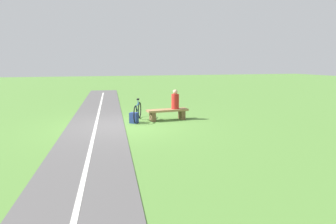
% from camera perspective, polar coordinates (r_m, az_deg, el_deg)
% --- Properties ---
extents(ground_plane, '(80.00, 80.00, 0.00)m').
position_cam_1_polar(ground_plane, '(10.78, -8.82, -2.65)').
color(ground_plane, '#548438').
extents(paved_path, '(4.81, 36.05, 0.02)m').
position_cam_1_polar(paved_path, '(6.86, -15.69, -10.09)').
color(paved_path, '#565454').
rests_on(paved_path, ground_plane).
extents(path_centre_line, '(2.56, 31.91, 0.00)m').
position_cam_1_polar(path_centre_line, '(6.86, -15.70, -10.02)').
color(path_centre_line, silver).
rests_on(path_centre_line, paved_path).
extents(bench, '(1.70, 0.58, 0.44)m').
position_cam_1_polar(bench, '(11.62, -0.11, -0.11)').
color(bench, '#937047').
rests_on(bench, ground_plane).
extents(person_seated, '(0.33, 0.33, 0.78)m').
position_cam_1_polar(person_seated, '(11.67, 1.42, 2.31)').
color(person_seated, '#B2231E').
rests_on(person_seated, bench).
extents(bicycle, '(0.59, 1.63, 0.86)m').
position_cam_1_polar(bicycle, '(11.57, -6.01, 0.09)').
color(bicycle, black).
rests_on(bicycle, ground_plane).
extents(backpack, '(0.38, 0.37, 0.41)m').
position_cam_1_polar(backpack, '(11.13, -6.70, -1.17)').
color(backpack, navy).
rests_on(backpack, ground_plane).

